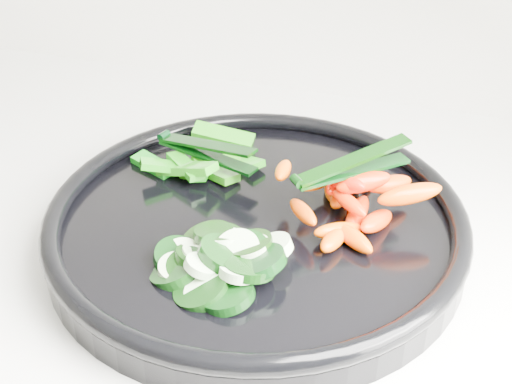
% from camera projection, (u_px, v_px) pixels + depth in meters
% --- Properties ---
extents(veggie_tray, '(0.49, 0.49, 0.04)m').
position_uv_depth(veggie_tray, '(256.00, 224.00, 0.64)').
color(veggie_tray, black).
rests_on(veggie_tray, counter).
extents(cucumber_pile, '(0.13, 0.12, 0.04)m').
position_uv_depth(cucumber_pile, '(216.00, 261.00, 0.57)').
color(cucumber_pile, black).
rests_on(cucumber_pile, veggie_tray).
extents(carrot_pile, '(0.15, 0.17, 0.06)m').
position_uv_depth(carrot_pile, '(352.00, 197.00, 0.63)').
color(carrot_pile, red).
rests_on(carrot_pile, veggie_tray).
extents(pepper_pile, '(0.13, 0.11, 0.04)m').
position_uv_depth(pepper_pile, '(202.00, 163.00, 0.70)').
color(pepper_pile, '#106409').
rests_on(pepper_pile, veggie_tray).
extents(tong_carrot, '(0.09, 0.09, 0.02)m').
position_uv_depth(tong_carrot, '(349.00, 167.00, 0.61)').
color(tong_carrot, black).
rests_on(tong_carrot, carrot_pile).
extents(tong_pepper, '(0.11, 0.05, 0.02)m').
position_uv_depth(tong_pepper, '(204.00, 149.00, 0.69)').
color(tong_pepper, black).
rests_on(tong_pepper, pepper_pile).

